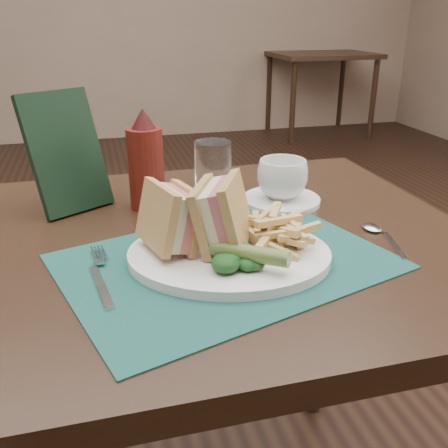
# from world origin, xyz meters

# --- Properties ---
(floor) EXTENTS (7.00, 7.00, 0.00)m
(floor) POSITION_xyz_m (0.00, 0.00, 0.00)
(floor) COLOR black
(floor) RESTS_ON ground
(wall_back) EXTENTS (6.00, 0.00, 6.00)m
(wall_back) POSITION_xyz_m (0.00, 3.50, 0.00)
(wall_back) COLOR gray
(wall_back) RESTS_ON ground
(table_main) EXTENTS (0.90, 0.75, 0.75)m
(table_main) POSITION_xyz_m (0.00, -0.50, 0.38)
(table_main) COLOR black
(table_main) RESTS_ON ground
(table_bg_right) EXTENTS (0.90, 0.75, 0.75)m
(table_bg_right) POSITION_xyz_m (1.93, 3.19, 0.38)
(table_bg_right) COLOR black
(table_bg_right) RESTS_ON ground
(placemat) EXTENTS (0.54, 0.45, 0.00)m
(placemat) POSITION_xyz_m (0.01, -0.60, 0.75)
(placemat) COLOR #164842
(placemat) RESTS_ON table_main
(plate) EXTENTS (0.35, 0.31, 0.01)m
(plate) POSITION_xyz_m (0.02, -0.60, 0.76)
(plate) COLOR white
(plate) RESTS_ON placemat
(sandwich_half_a) EXTENTS (0.10, 0.12, 0.10)m
(sandwich_half_a) POSITION_xyz_m (-0.08, -0.58, 0.82)
(sandwich_half_a) COLOR tan
(sandwich_half_a) RESTS_ON plate
(sandwich_half_b) EXTENTS (0.12, 0.13, 0.11)m
(sandwich_half_b) POSITION_xyz_m (-0.01, -0.58, 0.82)
(sandwich_half_b) COLOR tan
(sandwich_half_b) RESTS_ON plate
(kale_garnish) EXTENTS (0.11, 0.08, 0.03)m
(kale_garnish) POSITION_xyz_m (0.02, -0.65, 0.78)
(kale_garnish) COLOR #153918
(kale_garnish) RESTS_ON plate
(pickle_spear) EXTENTS (0.11, 0.09, 0.03)m
(pickle_spear) POSITION_xyz_m (0.03, -0.66, 0.79)
(pickle_spear) COLOR #486125
(pickle_spear) RESTS_ON plate
(fries_pile) EXTENTS (0.18, 0.20, 0.05)m
(fries_pile) POSITION_xyz_m (0.09, -0.59, 0.79)
(fries_pile) COLOR tan
(fries_pile) RESTS_ON plate
(fork) EXTENTS (0.06, 0.17, 0.01)m
(fork) POSITION_xyz_m (-0.17, -0.61, 0.76)
(fork) COLOR silver
(fork) RESTS_ON placemat
(spoon) EXTENTS (0.07, 0.15, 0.01)m
(spoon) POSITION_xyz_m (0.28, -0.60, 0.76)
(spoon) COLOR silver
(spoon) RESTS_ON table_main
(saucer) EXTENTS (0.20, 0.20, 0.01)m
(saucer) POSITION_xyz_m (0.18, -0.39, 0.76)
(saucer) COLOR white
(saucer) RESTS_ON table_main
(coffee_cup) EXTENTS (0.13, 0.13, 0.08)m
(coffee_cup) POSITION_xyz_m (0.18, -0.39, 0.80)
(coffee_cup) COLOR white
(coffee_cup) RESTS_ON saucer
(drinking_glass) EXTENTS (0.07, 0.07, 0.13)m
(drinking_glass) POSITION_xyz_m (0.04, -0.40, 0.81)
(drinking_glass) COLOR white
(drinking_glass) RESTS_ON table_main
(ketchup_bottle) EXTENTS (0.07, 0.07, 0.19)m
(ketchup_bottle) POSITION_xyz_m (-0.07, -0.35, 0.84)
(ketchup_bottle) COLOR #55150E
(ketchup_bottle) RESTS_ON table_main
(check_presenter) EXTENTS (0.16, 0.14, 0.21)m
(check_presenter) POSITION_xyz_m (-0.21, -0.31, 0.86)
(check_presenter) COLOR black
(check_presenter) RESTS_ON table_main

